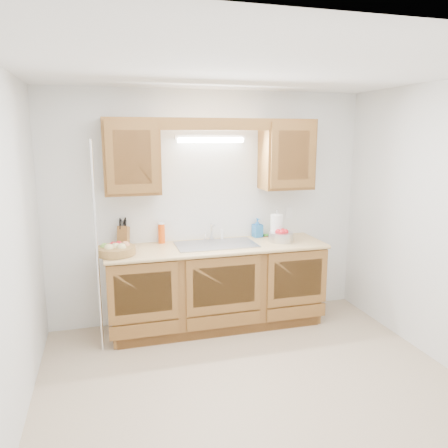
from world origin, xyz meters
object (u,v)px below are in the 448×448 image
object	(u,v)px
knife_block	(123,236)
apple_bowl	(281,236)
fruit_basket	(116,249)
paper_towel	(276,227)

from	to	relation	value
knife_block	apple_bowl	bearing A→B (deg)	8.56
fruit_basket	knife_block	world-z (taller)	knife_block
fruit_basket	paper_towel	xyz separation A→B (m)	(1.73, 0.15, 0.09)
fruit_basket	knife_block	distance (m)	0.34
knife_block	paper_towel	world-z (taller)	paper_towel
knife_block	paper_towel	distance (m)	1.64
fruit_basket	knife_block	bearing A→B (deg)	74.29
apple_bowl	fruit_basket	bearing A→B (deg)	-177.78
paper_towel	apple_bowl	xyz separation A→B (m)	(0.02, -0.08, -0.08)
knife_block	apple_bowl	xyz separation A→B (m)	(1.65, -0.26, -0.05)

